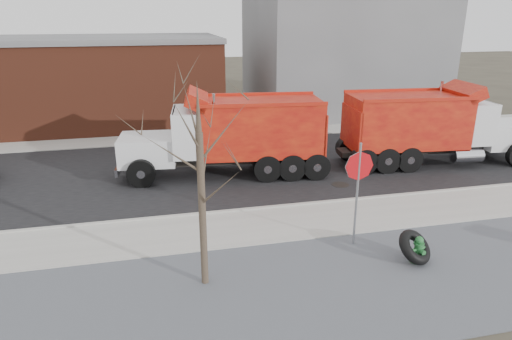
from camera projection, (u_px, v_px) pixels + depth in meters
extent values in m
plane|color=#383328|center=(293.00, 227.00, 14.83)|extent=(120.00, 120.00, 0.00)
cube|color=gray|center=(335.00, 286.00, 11.60)|extent=(60.00, 5.00, 0.03)
cube|color=#9E9B93|center=(291.00, 223.00, 15.05)|extent=(60.00, 2.50, 0.06)
cube|color=#9E9B93|center=(280.00, 207.00, 16.24)|extent=(60.00, 0.15, 0.11)
cube|color=black|center=(251.00, 166.00, 20.63)|extent=(60.00, 9.40, 0.02)
cube|color=#9E9B93|center=(230.00, 135.00, 25.87)|extent=(60.00, 2.00, 0.06)
cube|color=gray|center=(340.00, 52.00, 32.02)|extent=(12.00, 10.00, 8.00)
cube|color=brown|center=(51.00, 84.00, 27.52)|extent=(20.00, 8.00, 5.00)
cube|color=gray|center=(45.00, 39.00, 26.66)|extent=(20.20, 8.20, 0.30)
cylinder|color=#382D23|center=(202.00, 212.00, 11.10)|extent=(0.18, 0.18, 4.00)
cone|color=#382D23|center=(198.00, 107.00, 10.25)|extent=(0.14, 0.14, 1.20)
cylinder|color=#2B7335|center=(417.00, 261.00, 12.73)|extent=(0.43, 0.43, 0.06)
cylinder|color=#2B7335|center=(418.00, 252.00, 12.63)|extent=(0.22, 0.22, 0.58)
cylinder|color=#2B7335|center=(419.00, 244.00, 12.55)|extent=(0.29, 0.29, 0.05)
sphere|color=#2B7335|center=(419.00, 240.00, 12.52)|extent=(0.23, 0.23, 0.23)
cylinder|color=#2B7335|center=(420.00, 237.00, 12.49)|extent=(0.05, 0.05, 0.06)
cylinder|color=#2B7335|center=(414.00, 250.00, 12.54)|extent=(0.14, 0.13, 0.11)
cylinder|color=#2B7335|center=(423.00, 248.00, 12.67)|extent=(0.14, 0.13, 0.11)
cylinder|color=#2B7335|center=(423.00, 252.00, 12.47)|extent=(0.17, 0.14, 0.15)
torus|color=black|center=(415.00, 247.00, 12.60)|extent=(1.38, 1.35, 0.94)
cylinder|color=gray|center=(357.00, 196.00, 13.20)|extent=(0.07, 0.07, 3.17)
cylinder|color=red|center=(359.00, 166.00, 12.91)|extent=(0.86, 0.06, 0.86)
cube|color=black|center=(430.00, 149.00, 20.93)|extent=(8.73, 1.62, 0.22)
cube|color=silver|center=(502.00, 134.00, 21.22)|extent=(2.40, 2.16, 1.12)
cube|color=silver|center=(466.00, 121.00, 20.73)|extent=(1.82, 2.47, 1.83)
cube|color=black|center=(483.00, 109.00, 20.66)|extent=(0.22, 2.03, 0.81)
cube|color=red|center=(406.00, 120.00, 20.30)|extent=(5.27, 2.86, 2.24)
cylinder|color=silver|center=(439.00, 107.00, 21.37)|extent=(0.15, 0.15, 2.44)
cylinder|color=black|center=(489.00, 142.00, 22.49)|extent=(1.14, 0.40, 1.12)
cylinder|color=black|center=(369.00, 147.00, 21.53)|extent=(1.14, 0.40, 1.12)
cylinder|color=black|center=(386.00, 160.00, 19.71)|extent=(1.14, 0.40, 1.12)
cube|color=black|center=(228.00, 159.00, 19.41)|extent=(8.42, 1.80, 0.23)
cube|color=silver|center=(148.00, 149.00, 18.85)|extent=(2.46, 2.23, 1.13)
cube|color=silver|center=(121.00, 150.00, 18.73)|extent=(0.25, 1.79, 1.02)
cube|color=silver|center=(193.00, 131.00, 18.83)|extent=(1.89, 2.52, 1.84)
cube|color=black|center=(174.00, 119.00, 18.58)|extent=(0.27, 2.04, 0.82)
cube|color=red|center=(259.00, 127.00, 19.11)|extent=(5.36, 3.00, 2.25)
cylinder|color=silver|center=(214.00, 125.00, 17.86)|extent=(0.16, 0.16, 2.46)
cylinder|color=black|center=(141.00, 173.00, 18.01)|extent=(1.15, 0.43, 1.13)
cylinder|color=black|center=(147.00, 157.00, 20.09)|extent=(1.15, 0.43, 1.13)
cylinder|color=black|center=(292.00, 167.00, 18.81)|extent=(1.15, 0.43, 1.13)
cylinder|color=black|center=(283.00, 153.00, 20.66)|extent=(1.15, 0.43, 1.13)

